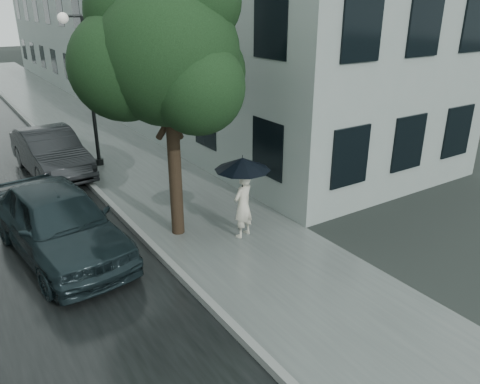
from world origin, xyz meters
TOP-DOWN VIEW (x-y plane):
  - ground at (0.00, 0.00)m, footprint 120.00×120.00m
  - sidewalk at (0.25, 12.00)m, footprint 3.50×60.00m
  - kerb_near at (-1.57, 12.00)m, footprint 0.15×60.00m
  - building_near at (5.47, 19.50)m, footprint 7.02×36.00m
  - pedestrian at (0.48, 2.00)m, footprint 0.66×0.54m
  - umbrella at (0.44, 1.96)m, footprint 1.60×1.60m
  - street_tree at (-0.71, 3.12)m, footprint 3.90×3.55m
  - lamp_post at (-0.86, 9.02)m, footprint 0.84×0.37m
  - car_near at (-3.28, 3.43)m, footprint 2.36×4.80m
  - car_far at (-2.20, 8.97)m, footprint 1.75×4.38m

SIDE VIEW (x-z plane):
  - ground at x=0.00m, z-range 0.00..0.00m
  - sidewalk at x=0.25m, z-range 0.00..0.01m
  - kerb_near at x=-1.57m, z-range 0.00..0.15m
  - car_far at x=-2.20m, z-range 0.01..1.42m
  - pedestrian at x=0.48m, z-range 0.01..1.57m
  - car_near at x=-3.28m, z-range 0.01..1.58m
  - umbrella at x=0.44m, z-range 1.28..2.35m
  - lamp_post at x=-0.86m, z-range 0.36..5.20m
  - street_tree at x=-0.71m, z-range 1.12..7.19m
  - building_near at x=5.47m, z-range 0.00..9.00m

